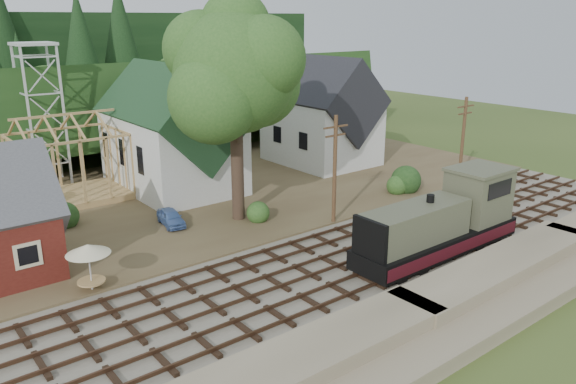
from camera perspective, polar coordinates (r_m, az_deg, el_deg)
ground at (r=32.92m, az=1.80°, el=-8.55°), size 140.00×140.00×0.00m
embankment at (r=27.79m, az=13.54°, el=-14.32°), size 64.00×5.00×1.60m
railroad_bed at (r=32.89m, az=1.81°, el=-8.43°), size 64.00×11.00×0.16m
village_flat at (r=47.08m, az=-12.46°, el=-0.69°), size 64.00×26.00×0.30m
hillside at (r=68.88m, az=-21.39°, el=4.06°), size 70.00×28.96×12.74m
ridge at (r=84.06m, az=-24.74°, el=5.87°), size 80.00×20.00×12.00m
church at (r=48.15m, az=-11.60°, el=5.96°), size 8.40×15.17×13.00m
farmhouse at (r=56.59m, az=3.40°, el=7.60°), size 8.40×10.80×10.60m
timber_frame at (r=47.79m, az=-21.30°, el=2.68°), size 8.20×6.20×6.99m
lattice_tower at (r=52.45m, az=-24.17°, el=11.09°), size 3.20×3.20×12.12m
big_tree at (r=39.25m, az=-5.27°, el=11.17°), size 10.90×8.40×14.70m
telegraph_pole_near at (r=39.49m, az=4.77°, el=2.41°), size 2.20×0.28×8.00m
telegraph_pole_far at (r=50.70m, az=17.32°, el=5.01°), size 2.20×0.28×8.00m
locomotive at (r=36.14m, az=15.54°, el=-3.02°), size 12.52×3.13×4.99m
car_blue at (r=40.50m, az=-11.81°, el=-2.54°), size 1.83×3.48×1.13m
car_red at (r=57.45m, az=6.87°, el=3.60°), size 4.42×2.52×1.16m
patio_set at (r=31.69m, az=-19.65°, el=-5.69°), size 2.34×2.34×2.61m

